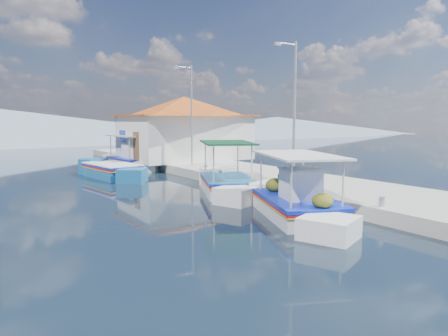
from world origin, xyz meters
TOP-DOWN VIEW (x-y plane):
  - ground at (0.00, 0.00)m, footprint 160.00×160.00m
  - quay at (5.90, 6.00)m, footprint 5.00×44.00m
  - bollards at (3.80, 5.25)m, footprint 0.20×17.20m
  - main_caique at (1.92, -1.00)m, footprint 3.90×6.62m
  - caique_green_canopy at (2.48, 4.11)m, footprint 3.82×6.20m
  - caique_blue_hull at (-0.12, 11.90)m, footprint 2.55×6.68m
  - caique_far at (2.55, 15.92)m, footprint 2.33×7.03m
  - harbor_building at (6.20, 15.00)m, footprint 10.49×10.49m
  - lamp_post_near at (4.51, 2.00)m, footprint 1.21×0.14m
  - lamp_post_far at (4.51, 11.00)m, footprint 1.21×0.14m
  - mountain_ridge at (6.54, 56.00)m, footprint 171.40×96.00m

SIDE VIEW (x-z plane):
  - ground at x=0.00m, z-range 0.00..0.00m
  - quay at x=5.90m, z-range 0.00..0.50m
  - caique_blue_hull at x=-0.12m, z-range -0.28..0.92m
  - caique_green_canopy at x=2.48m, z-range -0.89..1.66m
  - main_caique at x=1.92m, z-range -0.73..1.64m
  - caique_far at x=2.55m, z-range -0.78..1.69m
  - bollards at x=3.80m, z-range 0.50..0.80m
  - mountain_ridge at x=6.54m, z-range -0.71..4.79m
  - harbor_building at x=6.20m, z-range 0.58..4.98m
  - lamp_post_near at x=4.51m, z-range 0.85..6.85m
  - lamp_post_far at x=4.51m, z-range 0.85..6.85m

